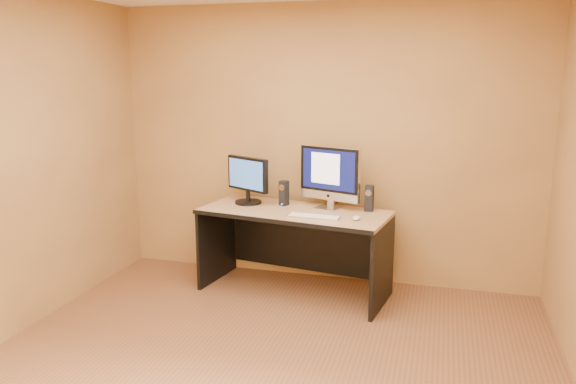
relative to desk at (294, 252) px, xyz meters
name	(u,v)px	position (x,y,z in m)	size (l,w,h in m)	color
floor	(258,381)	(0.16, -1.53, -0.38)	(4.00, 4.00, 0.00)	brown
walls	(255,186)	(0.16, -1.53, 0.92)	(4.00, 4.00, 2.60)	#A67A43
desk	(294,252)	(0.00, 0.00, 0.00)	(1.66, 0.73, 0.77)	tan
imac	(328,178)	(0.27, 0.15, 0.67)	(0.59, 0.22, 0.57)	silver
second_monitor	(248,180)	(-0.49, 0.15, 0.60)	(0.50, 0.25, 0.44)	black
speaker_left	(284,193)	(-0.15, 0.17, 0.50)	(0.07, 0.07, 0.23)	black
speaker_right	(369,198)	(0.64, 0.16, 0.50)	(0.07, 0.07, 0.23)	black
keyboard	(314,216)	(0.22, -0.19, 0.39)	(0.45, 0.12, 0.02)	silver
mouse	(357,218)	(0.58, -0.17, 0.40)	(0.06, 0.11, 0.04)	silver
cable_a	(330,205)	(0.27, 0.26, 0.39)	(0.01, 0.01, 0.23)	black
cable_b	(330,204)	(0.26, 0.32, 0.39)	(0.01, 0.01, 0.19)	black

